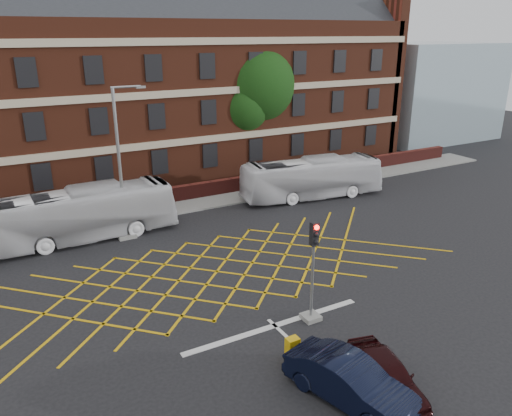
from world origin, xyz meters
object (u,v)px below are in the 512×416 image
car_navy (350,381)px  deciduous_tree (252,90)px  bus_right (312,178)px  car_maroon (386,375)px  traffic_light_near (312,281)px  street_lamp (123,189)px  bus_left (79,215)px  utility_cabinet (292,349)px

car_navy → deciduous_tree: bearing=50.9°
car_navy → bus_right: bearing=41.7°
car_maroon → deciduous_tree: (9.80, 26.76, 5.97)m
car_navy → car_maroon: 1.32m
bus_right → traffic_light_near: bearing=153.7°
traffic_light_near → street_lamp: bearing=108.7°
bus_right → street_lamp: 13.53m
deciduous_tree → traffic_light_near: size_ratio=2.47×
car_navy → car_maroon: bearing=-26.9°
bus_left → street_lamp: street_lamp is taller
street_lamp → traffic_light_near: bearing=-71.3°
bus_right → deciduous_tree: bearing=8.1°
bus_left → car_navy: 18.38m
bus_right → car_navy: bus_right is taller
bus_left → deciduous_tree: bearing=-61.9°
car_navy → utility_cabinet: bearing=82.7°
deciduous_tree → utility_cabinet: bearing=-115.8°
traffic_light_near → utility_cabinet: traffic_light_near is taller
bus_right → traffic_light_near: traffic_light_near is taller
car_maroon → utility_cabinet: (-1.72, 2.89, -0.20)m
bus_right → deciduous_tree: (0.13, 8.93, 5.20)m
bus_right → car_maroon: bearing=160.5°
bus_right → utility_cabinet: 18.81m
street_lamp → utility_cabinet: size_ratio=9.66×
bus_left → deciduous_tree: deciduous_tree is taller
bus_left → car_maroon: (6.13, -17.96, -0.86)m
traffic_light_near → utility_cabinet: 3.11m
bus_left → street_lamp: (2.36, -0.89, 1.38)m
car_navy → traffic_light_near: 4.92m
bus_left → deciduous_tree: (15.93, 8.80, 5.11)m
car_navy → deciduous_tree: 29.34m
bus_left → utility_cabinet: bearing=-164.5°
car_maroon → deciduous_tree: bearing=83.7°
car_navy → car_maroon: size_ratio=1.19×
car_maroon → utility_cabinet: bearing=134.6°
utility_cabinet → car_maroon: bearing=-59.3°
car_maroon → traffic_light_near: 4.89m
bus_left → car_navy: (4.84, -17.72, -0.77)m
deciduous_tree → car_maroon: bearing=-110.1°
deciduous_tree → traffic_light_near: bearing=-113.1°
car_maroon → utility_cabinet: 3.37m
bus_right → car_maroon: bus_right is taller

